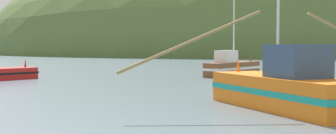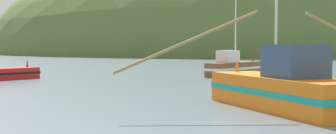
{
  "view_description": "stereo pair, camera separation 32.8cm",
  "coord_description": "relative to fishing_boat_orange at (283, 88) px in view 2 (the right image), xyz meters",
  "views": [
    {
      "loc": [
        -1.45,
        3.07,
        2.78
      ],
      "look_at": [
        -2.97,
        32.03,
        1.4
      ],
      "focal_mm": 50.04,
      "sensor_mm": 36.0,
      "label": 1
    },
    {
      "loc": [
        -1.12,
        3.09,
        2.78
      ],
      "look_at": [
        -2.97,
        32.03,
        1.4
      ],
      "focal_mm": 50.04,
      "sensor_mm": 36.0,
      "label": 2
    }
  ],
  "objects": [
    {
      "name": "hill_far_right",
      "position": [
        24.22,
        148.6,
        -0.94
      ],
      "size": [
        199.73,
        159.78,
        77.03
      ],
      "primitive_type": "ellipsoid",
      "color": "#516B38",
      "rests_on": "ground"
    },
    {
      "name": "hill_far_center",
      "position": [
        -5.58,
        231.72,
        -0.94
      ],
      "size": [
        196.36,
        157.09,
        80.66
      ],
      "primitive_type": "ellipsoid",
      "color": "#516B38",
      "rests_on": "ground"
    },
    {
      "name": "fishing_boat_orange",
      "position": [
        0.0,
        0.0,
        0.0
      ],
      "size": [
        13.53,
        8.66,
        5.97
      ],
      "rotation": [
        0.0,
        0.0,
        2.01
      ],
      "color": "orange",
      "rests_on": "ground"
    },
    {
      "name": "fishing_boat_brown",
      "position": [
        -0.44,
        21.84,
        -0.14
      ],
      "size": [
        5.55,
        6.95,
        7.89
      ],
      "rotation": [
        0.0,
        0.0,
        0.96
      ],
      "color": "brown",
      "rests_on": "ground"
    }
  ]
}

